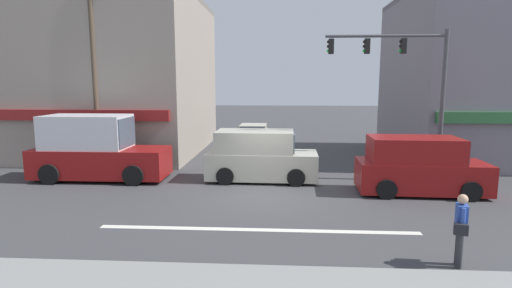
{
  "coord_description": "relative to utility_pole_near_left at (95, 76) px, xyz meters",
  "views": [
    {
      "loc": [
        0.6,
        -14.18,
        4.07
      ],
      "look_at": [
        -0.38,
        2.0,
        1.6
      ],
      "focal_mm": 28.0,
      "sensor_mm": 36.0,
      "label": 1
    }
  ],
  "objects": [
    {
      "name": "van_crossing_rightbound",
      "position": [
        13.74,
        -3.42,
        -3.42
      ],
      "size": [
        4.67,
        2.18,
        2.11
      ],
      "color": "maroon",
      "rests_on": "ground"
    },
    {
      "name": "ground_plane",
      "position": [
        7.99,
        -4.04,
        -4.43
      ],
      "size": [
        120.0,
        120.0,
        0.0
      ],
      "primitive_type": "plane",
      "color": "#3D3D3F"
    },
    {
      "name": "building_left_block",
      "position": [
        -2.99,
        5.55,
        0.1
      ],
      "size": [
        13.62,
        11.33,
        9.06
      ],
      "color": "gray",
      "rests_on": "ground"
    },
    {
      "name": "pedestrian_foreground_with_bag",
      "position": [
        12.6,
        -9.54,
        -3.48
      ],
      "size": [
        0.43,
        0.67,
        1.67
      ],
      "color": "#333338",
      "rests_on": "ground"
    },
    {
      "name": "building_right_corner",
      "position": [
        20.44,
        4.29,
        -0.01
      ],
      "size": [
        10.64,
        9.45,
        8.85
      ],
      "color": "slate",
      "rests_on": "ground"
    },
    {
      "name": "box_truck_crossing_center",
      "position": [
        0.8,
        -1.97,
        -3.17
      ],
      "size": [
        5.61,
        2.25,
        2.75
      ],
      "color": "maroon",
      "rests_on": "ground"
    },
    {
      "name": "traffic_light_mast",
      "position": [
        13.89,
        -1.49,
        -0.13
      ],
      "size": [
        4.89,
        0.26,
        6.2
      ],
      "color": "#47474C",
      "rests_on": "ground"
    },
    {
      "name": "utility_pole_near_left",
      "position": [
        0.0,
        0.0,
        0.0
      ],
      "size": [
        1.4,
        0.22,
        8.55
      ],
      "color": "brown",
      "rests_on": "ground"
    },
    {
      "name": "lane_marking_stripe",
      "position": [
        7.99,
        -7.54,
        -4.42
      ],
      "size": [
        9.0,
        0.24,
        0.01
      ],
      "primitive_type": "cube",
      "color": "silver",
      "rests_on": "ground"
    },
    {
      "name": "sedan_crossing_leftbound",
      "position": [
        6.96,
        5.9,
        -3.72
      ],
      "size": [
        1.95,
        4.14,
        1.58
      ],
      "color": "#B7B29E",
      "rests_on": "ground"
    },
    {
      "name": "van_approaching_near",
      "position": [
        7.75,
        -1.74,
        -3.42
      ],
      "size": [
        4.64,
        2.12,
        2.11
      ],
      "color": "#B7B29E",
      "rests_on": "ground"
    }
  ]
}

